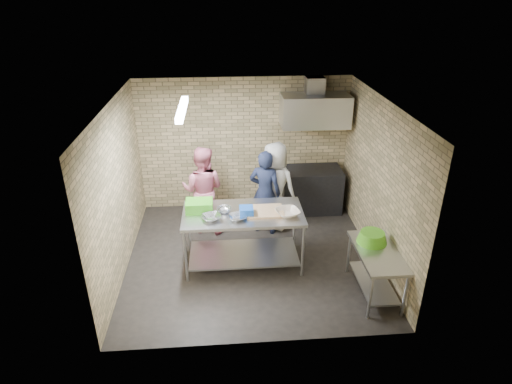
% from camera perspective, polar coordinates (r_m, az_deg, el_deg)
% --- Properties ---
extents(floor, '(4.20, 4.20, 0.00)m').
position_cam_1_polar(floor, '(7.64, -0.63, -8.46)').
color(floor, black).
rests_on(floor, ground).
extents(ceiling, '(4.20, 4.20, 0.00)m').
position_cam_1_polar(ceiling, '(6.51, -0.75, 11.54)').
color(ceiling, black).
rests_on(ceiling, ground).
extents(back_wall, '(4.20, 0.06, 2.70)m').
position_cam_1_polar(back_wall, '(8.82, -1.59, 6.27)').
color(back_wall, tan).
rests_on(back_wall, ground).
extents(front_wall, '(4.20, 0.06, 2.70)m').
position_cam_1_polar(front_wall, '(5.24, 0.84, -8.63)').
color(front_wall, tan).
rests_on(front_wall, ground).
extents(left_wall, '(0.06, 4.00, 2.70)m').
position_cam_1_polar(left_wall, '(7.16, -17.71, 0.12)').
color(left_wall, tan).
rests_on(left_wall, ground).
extents(right_wall, '(0.06, 4.00, 2.70)m').
position_cam_1_polar(right_wall, '(7.40, 15.77, 1.26)').
color(right_wall, tan).
rests_on(right_wall, ground).
extents(prep_table, '(1.94, 0.97, 0.97)m').
position_cam_1_polar(prep_table, '(7.23, -1.67, -6.07)').
color(prep_table, silver).
rests_on(prep_table, floor).
extents(side_counter, '(0.60, 1.20, 0.75)m').
position_cam_1_polar(side_counter, '(6.89, 15.38, -10.08)').
color(side_counter, silver).
rests_on(side_counter, floor).
extents(stove, '(1.20, 0.70, 0.90)m').
position_cam_1_polar(stove, '(9.01, 7.21, 0.31)').
color(stove, black).
rests_on(stove, floor).
extents(range_hood, '(1.30, 0.60, 0.60)m').
position_cam_1_polar(range_hood, '(8.48, 7.77, 10.56)').
color(range_hood, silver).
rests_on(range_hood, back_wall).
extents(hood_duct, '(0.35, 0.30, 0.30)m').
position_cam_1_polar(hood_duct, '(8.51, 7.74, 13.75)').
color(hood_duct, '#A5A8AD').
rests_on(hood_duct, back_wall).
extents(wall_shelf, '(0.80, 0.20, 0.04)m').
position_cam_1_polar(wall_shelf, '(8.77, 9.39, 9.75)').
color(wall_shelf, '#3F2B19').
rests_on(wall_shelf, back_wall).
extents(fluorescent_fixture, '(0.10, 1.25, 0.08)m').
position_cam_1_polar(fluorescent_fixture, '(6.54, -9.69, 10.70)').
color(fluorescent_fixture, white).
rests_on(fluorescent_fixture, ceiling).
extents(green_crate, '(0.43, 0.32, 0.17)m').
position_cam_1_polar(green_crate, '(7.06, -7.47, -1.81)').
color(green_crate, green).
rests_on(green_crate, prep_table).
extents(blue_tub, '(0.22, 0.22, 0.14)m').
position_cam_1_polar(blue_tub, '(6.87, -1.27, -2.56)').
color(blue_tub, blue).
rests_on(blue_tub, prep_table).
extents(cutting_board, '(0.59, 0.45, 0.03)m').
position_cam_1_polar(cutting_board, '(6.98, 1.16, -2.55)').
color(cutting_board, '#D8AF7C').
rests_on(cutting_board, prep_table).
extents(mixing_bowl_a, '(0.37, 0.37, 0.07)m').
position_cam_1_polar(mixing_bowl_a, '(6.79, -5.86, -3.37)').
color(mixing_bowl_a, '#B1B4B8').
rests_on(mixing_bowl_a, prep_table).
extents(mixing_bowl_b, '(0.29, 0.29, 0.07)m').
position_cam_1_polar(mixing_bowl_b, '(7.01, -4.20, -2.33)').
color(mixing_bowl_b, silver).
rests_on(mixing_bowl_b, prep_table).
extents(mixing_bowl_c, '(0.35, 0.35, 0.07)m').
position_cam_1_polar(mixing_bowl_c, '(6.77, -2.47, -3.36)').
color(mixing_bowl_c, silver).
rests_on(mixing_bowl_c, prep_table).
extents(ceramic_bowl, '(0.46, 0.46, 0.09)m').
position_cam_1_polar(ceramic_bowl, '(6.90, 4.16, -2.73)').
color(ceramic_bowl, beige).
rests_on(ceramic_bowl, prep_table).
extents(green_basin, '(0.46, 0.46, 0.17)m').
position_cam_1_polar(green_basin, '(6.83, 15.01, -5.75)').
color(green_basin, '#59C626').
rests_on(green_basin, side_counter).
extents(bottle_red, '(0.07, 0.07, 0.18)m').
position_cam_1_polar(bottle_red, '(8.69, 7.81, 10.45)').
color(bottle_red, '#B22619').
rests_on(bottle_red, wall_shelf).
extents(man_navy, '(0.70, 0.58, 1.63)m').
position_cam_1_polar(man_navy, '(7.98, 1.19, -0.08)').
color(man_navy, '#141732').
rests_on(man_navy, floor).
extents(woman_pink, '(0.94, 0.81, 1.68)m').
position_cam_1_polar(woman_pink, '(8.09, -6.99, 0.28)').
color(woman_pink, '#D16E85').
rests_on(woman_pink, floor).
extents(woman_white, '(1.00, 0.92, 1.72)m').
position_cam_1_polar(woman_white, '(8.13, 2.47, 0.73)').
color(woman_white, silver).
rests_on(woman_white, floor).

